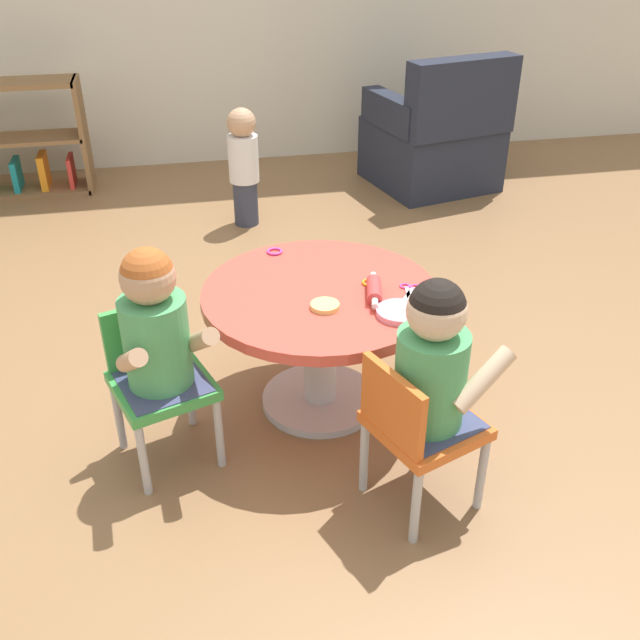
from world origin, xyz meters
The scene contains 15 objects.
ground_plane centered at (0.00, 0.00, 0.00)m, with size 10.00×10.00×0.00m, color olive.
craft_table centered at (0.00, 0.00, 0.36)m, with size 0.83×0.83×0.49m.
child_chair_left centered at (-0.57, -0.16, 0.31)m, with size 0.38×0.38×0.54m.
seated_child_left centered at (-0.56, -0.20, 0.53)m, with size 0.37×0.41×0.51m.
child_chair_right centered at (0.18, -0.57, 0.31)m, with size 0.39×0.39×0.54m.
seated_child_right centered at (0.22, -0.55, 0.53)m, with size 0.42×0.37×0.51m.
bookshelf_low centered at (-1.46, 2.55, 0.31)m, with size 0.93×0.28×0.70m.
armchair_dark centered at (1.20, 2.15, 0.31)m, with size 0.84×0.86×0.85m.
toddler_standing centered at (-0.08, 1.77, 0.36)m, with size 0.17×0.17×0.67m.
rolling_pin centered at (0.17, -0.08, 0.51)m, with size 0.08×0.23×0.05m.
craft_scissors centered at (0.30, -0.07, 0.49)m, with size 0.10×0.14×0.01m.
playdough_blob_0 centered at (-0.01, -0.13, 0.50)m, with size 0.10×0.10×0.02m, color #F2CC72.
playdough_blob_1 centered at (0.22, -0.22, 0.50)m, with size 0.15×0.15×0.02m, color pink.
cookie_cutter_0 centered at (0.18, 0.01, 0.49)m, with size 0.06×0.06×0.01m, color orange.
cookie_cutter_1 centered at (-0.11, 0.33, 0.49)m, with size 0.06×0.06×0.01m, color #D83FA5.
Camera 1 is at (-0.44, -2.16, 1.69)m, focal length 40.48 mm.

